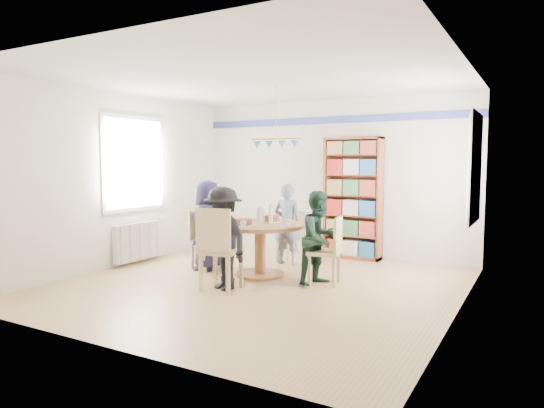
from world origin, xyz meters
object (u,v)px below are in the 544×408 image
Objects in this scene: chair_left at (204,237)px; dining_table at (260,237)px; chair_right at (330,247)px; chair_near at (218,245)px; person_far at (288,224)px; bookshelf at (353,199)px; person_left at (208,225)px; chair_far at (293,234)px; person_right at (319,238)px; radiator at (139,241)px; person_near at (223,238)px.

dining_table is at bearing 1.35° from chair_left.
chair_near is at bearing -137.56° from chair_right.
bookshelf is at bearing -128.73° from person_far.
person_left is 0.67× the size of bookshelf.
dining_table is 0.88m from person_far.
person_left is (-0.87, 0.95, 0.09)m from chair_near.
chair_near is at bearing -45.30° from chair_left.
chair_right reaches higher than chair_far.
chair_near is (0.96, -0.97, 0.09)m from chair_left.
chair_far is 0.67× the size of person_right.
person_right is at bearing -153.84° from chair_right.
chair_left is (1.18, 0.17, 0.14)m from radiator.
chair_far is 0.79× the size of chair_near.
chair_left reaches higher than dining_table.
bookshelf is (0.72, 1.85, 0.45)m from dining_table.
chair_near reaches higher than chair_left.
person_far is 0.98× the size of person_near.
radiator is at bearing 159.61° from chair_near.
person_left is 1.84m from person_right.
person_far is (-0.01, 0.87, 0.09)m from dining_table.
person_right is (0.97, 0.94, 0.04)m from chair_near.
chair_near is 0.85× the size of person_right.
chair_left is at bearing -118.25° from person_left.
chair_right is at bearing 1.03° from chair_left.
person_near is at bearing 28.87° from person_left.
dining_table is 0.88m from person_near.
chair_far is 1.20m from bookshelf.
person_left is at bearing 132.38° from chair_near.
person_near is at bearing -90.52° from chair_far.
person_far is at bearing -126.87° from bookshelf.
person_far reaches higher than chair_right.
chair_far is 1.95m from person_near.
person_far is at bearing -90.46° from chair_far.
person_right is 0.95× the size of person_near.
person_right is at bearing 2.71° from radiator.
chair_left is 0.69× the size of person_far.
radiator is at bearing -149.86° from chair_far.
dining_table is 0.99× the size of person_near.
person_right reaches higher than chair_far.
person_left reaches higher than chair_near.
bookshelf is at bearing 75.21° from chair_near.
chair_near is at bearing -90.54° from chair_far.
person_left is (0.09, -0.02, 0.19)m from chair_left.
person_far reaches higher than chair_far.
bookshelf is at bearing 47.18° from chair_far.
chair_near reaches higher than chair_far.
chair_near is (-0.02, -2.05, 0.12)m from chair_far.
radiator is at bearing -100.28° from person_left.
person_right reaches higher than chair_right.
person_near reaches higher than chair_left.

